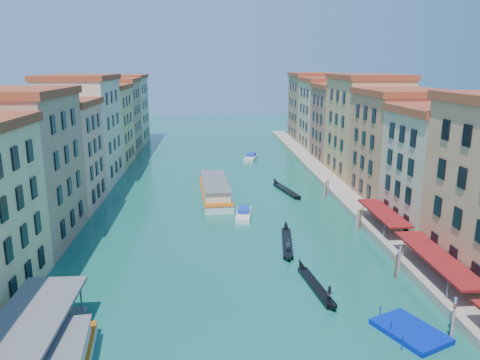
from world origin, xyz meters
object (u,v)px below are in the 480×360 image
object	(u,v)px
vaporetto_stop	(28,350)
vaporetto_far	(215,189)
gondola_fore	(287,242)
blue_dock	(410,331)
gondola_right	(317,286)

from	to	relation	value
vaporetto_stop	vaporetto_far	bearing A→B (deg)	71.99
vaporetto_stop	gondola_fore	bearing A→B (deg)	44.19
vaporetto_far	gondola_fore	xyz separation A→B (m)	(8.98, -23.41, -0.92)
gondola_fore	vaporetto_far	bearing A→B (deg)	118.89
vaporetto_stop	blue_dock	distance (m)	31.60
vaporetto_far	blue_dock	xyz separation A→B (m)	(16.22, -44.72, -1.11)
vaporetto_stop	blue_dock	xyz separation A→B (m)	(31.50, 2.26, -1.19)
gondola_right	blue_dock	world-z (taller)	gondola_right
vaporetto_far	gondola_fore	distance (m)	25.09
blue_dock	vaporetto_far	bearing A→B (deg)	85.01
gondola_fore	blue_dock	distance (m)	22.51
gondola_right	blue_dock	size ratio (longest dim) A/B	1.63
gondola_right	blue_dock	xyz separation A→B (m)	(6.26, -8.74, -0.19)
vaporetto_far	blue_dock	bearing A→B (deg)	-73.40
vaporetto_far	gondola_right	bearing A→B (deg)	-77.86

